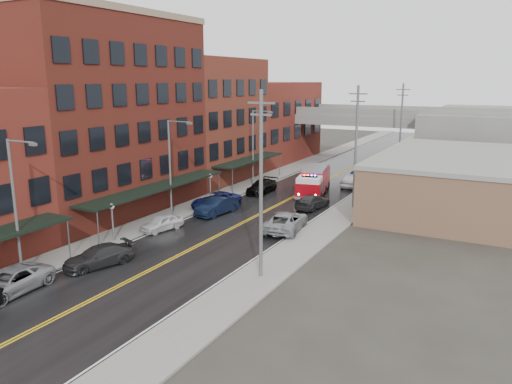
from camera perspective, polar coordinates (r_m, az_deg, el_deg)
The scene contains 32 objects.
road at distance 48.61m, azimuth 1.13°, elevation -2.19°, with size 11.00×160.00×0.02m, color black.
sidewalk_left at distance 52.17m, azimuth -6.04°, elevation -1.13°, with size 3.00×160.00×0.15m, color slate.
sidewalk_right at distance 45.89m, azimuth 9.31°, elevation -3.19°, with size 3.00×160.00×0.15m, color slate.
curb_left at distance 51.29m, azimuth -4.51°, elevation -1.34°, with size 0.30×160.00×0.15m, color gray.
curb_right at distance 46.42m, azimuth 7.38°, elevation -2.94°, with size 0.30×160.00×0.15m, color gray.
brick_building_b at distance 49.15m, azimuth -16.81°, elevation 8.09°, with size 9.00×20.00×18.00m, color #551F16.
brick_building_c at distance 62.91m, azimuth -5.42°, elevation 8.14°, with size 9.00×15.00×15.00m, color #5E2D1C.
brick_building_far at distance 78.21m, azimuth 1.70°, elevation 8.01°, with size 9.00×20.00×12.00m, color maroon.
tan_building at distance 53.15m, azimuth 21.85°, elevation 0.94°, with size 14.00×22.00×5.00m, color brown.
right_far_block at distance 82.44m, azimuth 25.70°, elevation 5.60°, with size 18.00×30.00×8.00m, color slate.
awning_1 at distance 46.16m, azimuth -11.16°, elevation 0.56°, with size 2.60×18.00×3.09m.
awning_2 at distance 60.49m, azimuth -0.71°, elevation 3.70°, with size 2.60×13.00×3.09m.
globe_lamp_1 at distance 40.53m, azimuth -16.12°, elevation -2.41°, with size 0.44×0.44×3.12m.
globe_lamp_2 at distance 51.19m, azimuth -5.27°, elevation 1.18°, with size 0.44×0.44×3.12m.
street_lamp_0 at distance 34.88m, azimuth -25.68°, elevation -0.77°, with size 2.64×0.22×9.00m.
street_lamp_1 at distance 45.94m, azimuth -9.58°, elevation 3.36°, with size 2.64×0.22×9.00m.
street_lamp_2 at distance 59.30m, azimuth -0.15°, elevation 5.66°, with size 2.64×0.22×9.00m.
utility_pole_0 at distance 30.96m, azimuth 0.57°, elevation 1.05°, with size 1.80×0.24×12.00m.
utility_pole_1 at distance 49.35m, azimuth 11.34°, elevation 5.25°, with size 1.80×0.24×12.00m.
utility_pole_2 at distance 68.64m, azimuth 16.21°, elevation 7.08°, with size 1.80×0.24×12.00m.
overpass at distance 77.16m, azimuth 12.02°, elevation 7.66°, with size 40.00×10.00×7.50m.
fire_truck at distance 55.12m, azimuth 6.59°, elevation 1.26°, with size 4.62×8.56×2.99m.
parked_car_left_2 at distance 33.72m, azimuth -26.36°, elevation -9.20°, with size 2.48×5.37×1.49m, color gray.
parked_car_left_3 at distance 36.17m, azimuth -17.56°, elevation -7.03°, with size 1.98×4.87×1.41m, color #272729.
parked_car_left_4 at distance 43.13m, azimuth -10.73°, elevation -3.47°, with size 1.58×3.94×1.34m, color silver.
parked_car_left_5 at distance 47.41m, azimuth -4.52°, elevation -1.62°, with size 1.71×4.91×1.62m, color black.
parked_car_left_6 at distance 49.79m, azimuth -4.61°, elevation -0.97°, with size 2.52×5.46×1.52m, color #141B4C.
parked_car_left_7 at distance 56.14m, azimuth 0.68°, elevation 0.64°, with size 2.06×5.07×1.47m, color black.
parked_car_right_0 at distance 42.31m, azimuth 3.42°, elevation -3.36°, with size 2.76×5.99×1.66m, color gray.
parked_car_right_1 at distance 49.78m, azimuth 6.46°, elevation -1.09°, with size 1.94×4.77×1.39m, color #252628.
parked_car_right_2 at distance 60.27m, azimuth 10.94°, elevation 1.34°, with size 1.95×4.85×1.65m, color silver.
parked_car_right_3 at distance 63.28m, azimuth 11.64°, elevation 1.74°, with size 1.49×4.27×1.41m, color black.
Camera 1 is at (21.10, -11.92, 12.66)m, focal length 35.00 mm.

